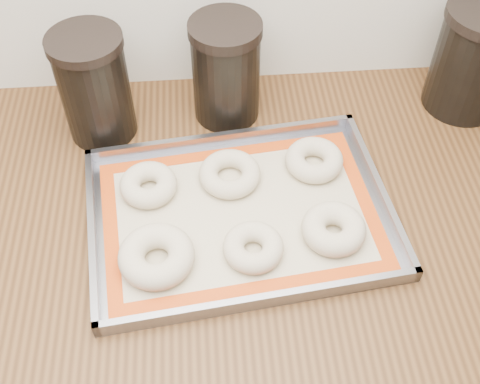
{
  "coord_description": "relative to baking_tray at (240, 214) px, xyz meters",
  "views": [
    {
      "loc": [
        -0.23,
        1.09,
        1.64
      ],
      "look_at": [
        -0.18,
        1.66,
        0.96
      ],
      "focal_mm": 45.0,
      "sensor_mm": 36.0,
      "label": 1
    }
  ],
  "objects": [
    {
      "name": "cabinet",
      "position": [
        0.18,
        0.02,
        -0.48
      ],
      "size": [
        3.0,
        0.65,
        0.86
      ],
      "primitive_type": "cube",
      "color": "slate",
      "rests_on": "floor"
    },
    {
      "name": "countertop",
      "position": [
        0.18,
        0.02,
        -0.03
      ],
      "size": [
        3.06,
        0.68,
        0.04
      ],
      "primitive_type": "cube",
      "color": "brown",
      "rests_on": "cabinet"
    },
    {
      "name": "baking_tray",
      "position": [
        0.0,
        0.0,
        0.0
      ],
      "size": [
        0.49,
        0.38,
        0.03
      ],
      "rotation": [
        0.0,
        0.0,
        0.11
      ],
      "color": "gray",
      "rests_on": "countertop"
    },
    {
      "name": "baking_mat",
      "position": [
        -0.0,
        0.0,
        -0.0
      ],
      "size": [
        0.45,
        0.34,
        0.0
      ],
      "rotation": [
        0.0,
        0.0,
        0.11
      ],
      "color": "#C6B793",
      "rests_on": "baking_tray"
    },
    {
      "name": "bagel_front_left",
      "position": [
        -0.13,
        -0.08,
        0.02
      ],
      "size": [
        0.14,
        0.14,
        0.04
      ],
      "primitive_type": "torus",
      "rotation": [
        0.0,
        0.0,
        0.31
      ],
      "color": "beige",
      "rests_on": "baking_mat"
    },
    {
      "name": "bagel_front_mid",
      "position": [
        0.01,
        -0.07,
        0.01
      ],
      "size": [
        0.1,
        0.1,
        0.03
      ],
      "primitive_type": "torus",
      "rotation": [
        0.0,
        0.0,
        0.08
      ],
      "color": "beige",
      "rests_on": "baking_mat"
    },
    {
      "name": "bagel_front_right",
      "position": [
        0.14,
        -0.05,
        0.02
      ],
      "size": [
        0.1,
        0.1,
        0.04
      ],
      "primitive_type": "torus",
      "rotation": [
        0.0,
        0.0,
        0.01
      ],
      "color": "beige",
      "rests_on": "baking_mat"
    },
    {
      "name": "bagel_back_left",
      "position": [
        -0.14,
        0.06,
        0.01
      ],
      "size": [
        0.1,
        0.1,
        0.03
      ],
      "primitive_type": "torus",
      "rotation": [
        0.0,
        0.0,
        0.07
      ],
      "color": "beige",
      "rests_on": "baking_mat"
    },
    {
      "name": "bagel_back_mid",
      "position": [
        -0.01,
        0.07,
        0.01
      ],
      "size": [
        0.1,
        0.1,
        0.03
      ],
      "primitive_type": "torus",
      "rotation": [
        0.0,
        0.0,
        0.01
      ],
      "color": "beige",
      "rests_on": "baking_mat"
    },
    {
      "name": "bagel_back_right",
      "position": [
        0.13,
        0.09,
        0.01
      ],
      "size": [
        0.11,
        0.11,
        0.03
      ],
      "primitive_type": "torus",
      "rotation": [
        0.0,
        0.0,
        -0.14
      ],
      "color": "beige",
      "rests_on": "baking_mat"
    },
    {
      "name": "canister_left",
      "position": [
        -0.22,
        0.21,
        0.09
      ],
      "size": [
        0.12,
        0.12,
        0.19
      ],
      "color": "black",
      "rests_on": "countertop"
    },
    {
      "name": "canister_mid",
      "position": [
        -0.0,
        0.24,
        0.09
      ],
      "size": [
        0.12,
        0.12,
        0.19
      ],
      "color": "black",
      "rests_on": "countertop"
    },
    {
      "name": "canister_right",
      "position": [
        0.42,
        0.24,
        0.09
      ],
      "size": [
        0.14,
        0.14,
        0.19
      ],
      "color": "black",
      "rests_on": "countertop"
    }
  ]
}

